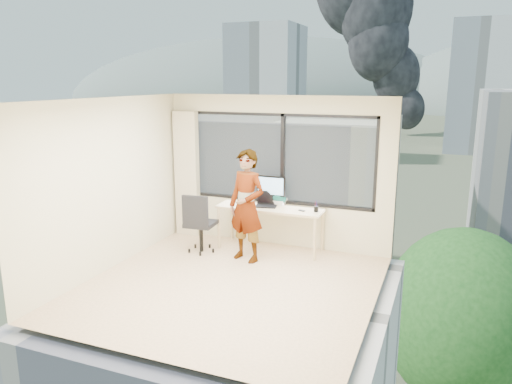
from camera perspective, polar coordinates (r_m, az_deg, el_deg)
The scene contains 24 objects.
floor at distance 7.03m, azimuth -3.07°, elevation -10.90°, with size 4.00×4.00×0.01m, color beige.
ceiling at distance 6.43m, azimuth -3.35°, elevation 10.77°, with size 4.00×4.00×0.01m, color white.
wall_front at distance 4.94m, azimuth -13.03°, elevation -5.64°, with size 4.00×0.01×2.60m, color beige.
wall_left at distance 7.65m, azimuth -16.92°, elevation 0.77°, with size 0.01×4.00×2.60m, color beige.
wall_right at distance 6.07m, azimuth 14.20°, elevation -2.19°, with size 0.01×4.00×2.60m, color beige.
window_wall at distance 8.37m, azimuth 2.86°, elevation 3.91°, with size 3.30×0.16×1.55m, color black, non-canonical shape.
curtain at distance 9.05m, azimuth -8.09°, elevation 2.08°, with size 0.45×0.14×2.30m, color beige.
desk at distance 8.34m, azimuth 1.68°, elevation -4.23°, with size 1.80×0.60×0.75m, color tan.
chair at distance 8.23m, azimuth -6.48°, elevation -3.50°, with size 0.53×0.53×1.04m, color black, non-canonical shape.
person at distance 7.70m, azimuth -1.09°, elevation -1.64°, with size 0.66×0.43×1.80m, color #2D2D33.
monitor at distance 8.32m, azimuth 1.75°, elevation 0.23°, with size 0.51×0.11×0.51m, color black, non-canonical shape.
game_console at distance 8.45m, azimuth 2.37°, elevation -1.08°, with size 0.33×0.28×0.08m, color white.
laptop at distance 8.23m, azimuth 1.20°, elevation -0.95°, with size 0.35×0.37×0.22m, color black, non-canonical shape.
cellphone at distance 8.01m, azimuth 5.38°, elevation -2.17°, with size 0.11×0.05×0.01m, color black.
pen_cup at distance 7.98m, azimuth 7.06°, elevation -1.99°, with size 0.07×0.07×0.09m, color black.
handbag at distance 8.36m, azimuth 2.59°, elevation -0.75°, with size 0.29×0.15×0.22m, color #0B4747.
exterior_ground at distance 126.98m, azimuth 20.34°, elevation 4.65°, with size 400.00×400.00×0.04m, color #515B3D.
near_bldg_a at distance 38.96m, azimuth 3.47°, elevation -1.59°, with size 16.00×12.00×14.00m, color #EFE9C8.
far_tower_a at distance 107.69m, azimuth 1.21°, elevation 11.57°, with size 14.00×14.00×28.00m, color silver.
far_tower_b at distance 125.95m, azimuth 24.59°, elevation 11.09°, with size 13.00×13.00×30.00m, color silver.
far_tower_d at distance 168.07m, azimuth -0.23°, elevation 11.10°, with size 16.00×14.00×22.00m, color silver.
hill_a at distance 348.58m, azimuth 1.08°, elevation 10.32°, with size 288.00×216.00×90.00m, color slate.
tree_a at distance 35.91m, azimuth -11.52°, elevation -8.16°, with size 7.00×7.00×8.00m, color #1E501A, non-canonical shape.
tree_b at distance 26.87m, azimuth 22.71°, elevation -15.39°, with size 7.60×7.60×9.00m, color #1E501A, non-canonical shape.
Camera 1 is at (2.72, -5.82, 2.86)m, focal length 34.14 mm.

